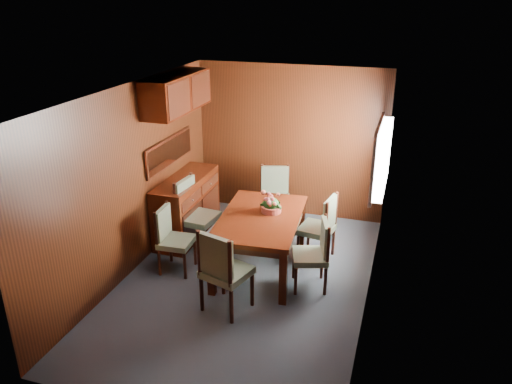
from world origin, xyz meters
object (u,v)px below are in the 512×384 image
(chair_right_near, at_px, (316,250))
(flower_centerpiece, at_px, (271,202))
(chair_left_near, at_px, (171,236))
(chair_head, at_px, (222,268))
(dining_table, at_px, (261,224))
(sideboard, at_px, (187,206))

(chair_right_near, xyz_separation_m, flower_centerpiece, (-0.68, 0.40, 0.38))
(chair_left_near, relative_size, chair_right_near, 0.98)
(chair_left_near, xyz_separation_m, flower_centerpiece, (1.18, 0.56, 0.39))
(chair_head, bearing_deg, chair_right_near, 59.29)
(dining_table, bearing_deg, flower_centerpiece, 57.24)
(sideboard, xyz_separation_m, flower_centerpiece, (1.42, -0.44, 0.43))
(chair_right_near, bearing_deg, sideboard, 51.42)
(dining_table, bearing_deg, sideboard, 150.87)
(sideboard, bearing_deg, dining_table, -24.67)
(sideboard, distance_m, flower_centerpiece, 1.55)
(chair_left_near, xyz_separation_m, chair_head, (0.96, -0.67, 0.08))
(sideboard, height_order, chair_left_near, sideboard)
(sideboard, distance_m, dining_table, 1.48)
(chair_left_near, distance_m, chair_right_near, 1.86)
(sideboard, relative_size, flower_centerpiece, 5.00)
(chair_right_near, relative_size, chair_head, 0.88)
(dining_table, bearing_deg, chair_left_near, -164.99)
(chair_head, bearing_deg, chair_left_near, 161.91)
(chair_left_near, bearing_deg, chair_right_near, 91.40)
(dining_table, xyz_separation_m, chair_left_near, (-1.09, -0.38, -0.15))
(sideboard, height_order, chair_right_near, chair_right_near)
(sideboard, bearing_deg, chair_left_near, -76.18)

